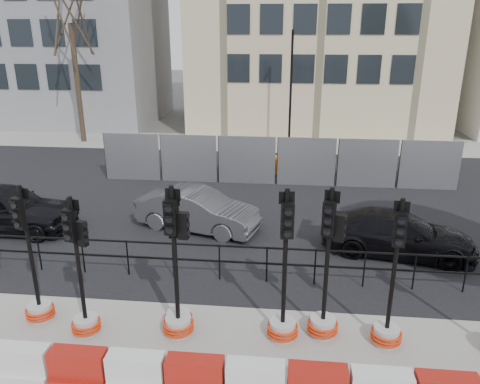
# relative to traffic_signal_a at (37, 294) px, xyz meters

# --- Properties ---
(ground) EXTENTS (120.00, 120.00, 0.00)m
(ground) POSITION_rel_traffic_signal_a_xyz_m (4.93, 0.89, -0.65)
(ground) COLOR #51514C
(ground) RESTS_ON ground
(road) EXTENTS (40.00, 14.00, 0.03)m
(road) POSITION_rel_traffic_signal_a_xyz_m (4.93, 7.89, -0.64)
(road) COLOR black
(road) RESTS_ON ground
(sidewalk_far) EXTENTS (40.00, 4.00, 0.02)m
(sidewalk_far) POSITION_rel_traffic_signal_a_xyz_m (4.93, 16.89, -0.64)
(sidewalk_far) COLOR gray
(sidewalk_far) RESTS_ON ground
(building_grey) EXTENTS (11.00, 9.06, 14.00)m
(building_grey) POSITION_rel_traffic_signal_a_xyz_m (-9.07, 22.87, 6.35)
(building_grey) COLOR gray
(building_grey) RESTS_ON ground
(kerb_railing) EXTENTS (18.00, 0.04, 1.00)m
(kerb_railing) POSITION_rel_traffic_signal_a_xyz_m (4.93, 2.09, 0.03)
(kerb_railing) COLOR black
(kerb_railing) RESTS_ON ground
(heras_fencing) EXTENTS (14.33, 1.72, 2.00)m
(heras_fencing) POSITION_rel_traffic_signal_a_xyz_m (5.50, 10.75, 0.00)
(heras_fencing) COLOR gray
(heras_fencing) RESTS_ON ground
(lamp_post_far) EXTENTS (0.12, 0.56, 6.00)m
(lamp_post_far) POSITION_rel_traffic_signal_a_xyz_m (5.43, 15.87, 2.57)
(lamp_post_far) COLOR black
(lamp_post_far) RESTS_ON ground
(tree_bare_far) EXTENTS (2.00, 2.00, 9.00)m
(tree_bare_far) POSITION_rel_traffic_signal_a_xyz_m (-6.07, 16.39, 6.00)
(tree_bare_far) COLOR #473828
(tree_bare_far) RESTS_ON ground
(barrier_row) EXTENTS (15.70, 0.50, 0.80)m
(barrier_row) POSITION_rel_traffic_signal_a_xyz_m (4.93, -1.91, -0.29)
(barrier_row) COLOR red
(barrier_row) RESTS_ON ground
(traffic_signal_a) EXTENTS (0.62, 0.62, 3.16)m
(traffic_signal_a) POSITION_rel_traffic_signal_a_xyz_m (0.00, 0.00, 0.00)
(traffic_signal_a) COLOR beige
(traffic_signal_a) RESTS_ON ground
(traffic_signal_b) EXTENTS (0.61, 0.61, 3.10)m
(traffic_signal_b) POSITION_rel_traffic_signal_a_xyz_m (1.23, -0.37, 0.09)
(traffic_signal_b) COLOR beige
(traffic_signal_b) RESTS_ON ground
(traffic_signal_c) EXTENTS (0.61, 0.61, 3.10)m
(traffic_signal_c) POSITION_rel_traffic_signal_a_xyz_m (3.14, 0.02, -0.01)
(traffic_signal_c) COLOR beige
(traffic_signal_c) RESTS_ON ground
(traffic_signal_d) EXTENTS (0.66, 0.66, 3.33)m
(traffic_signal_d) POSITION_rel_traffic_signal_a_xyz_m (3.19, -0.21, 0.14)
(traffic_signal_d) COLOR beige
(traffic_signal_d) RESTS_ON ground
(traffic_signal_e) EXTENTS (0.65, 0.65, 3.32)m
(traffic_signal_e) POSITION_rel_traffic_signal_a_xyz_m (5.37, -0.12, 0.03)
(traffic_signal_e) COLOR beige
(traffic_signal_e) RESTS_ON ground
(traffic_signal_f) EXTENTS (0.65, 0.65, 3.30)m
(traffic_signal_f) POSITION_rel_traffic_signal_a_xyz_m (6.22, 0.08, 0.13)
(traffic_signal_f) COLOR beige
(traffic_signal_f) RESTS_ON ground
(traffic_signal_g) EXTENTS (0.63, 0.63, 3.19)m
(traffic_signal_g) POSITION_rel_traffic_signal_a_xyz_m (7.49, -0.08, 0.01)
(traffic_signal_g) COLOR beige
(traffic_signal_g) RESTS_ON ground
(car_a) EXTENTS (1.96, 4.56, 1.53)m
(car_a) POSITION_rel_traffic_signal_a_xyz_m (-3.50, 4.50, 0.11)
(car_a) COLOR black
(car_a) RESTS_ON ground
(car_b) EXTENTS (3.49, 4.69, 1.30)m
(car_b) POSITION_rel_traffic_signal_a_xyz_m (2.59, 5.20, -0.00)
(car_b) COLOR #434347
(car_b) RESTS_ON ground
(car_c) EXTENTS (3.16, 4.82, 1.23)m
(car_c) POSITION_rel_traffic_signal_a_xyz_m (8.56, 4.10, -0.04)
(car_c) COLOR black
(car_c) RESTS_ON ground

